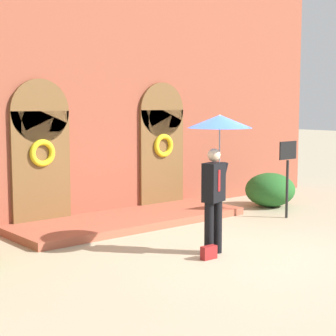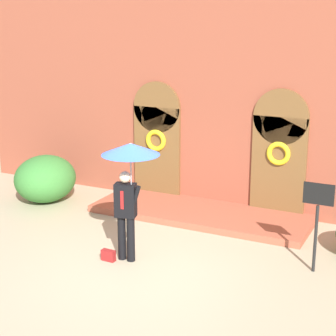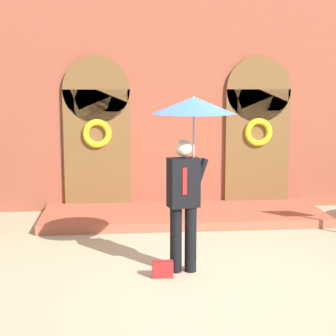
{
  "view_description": "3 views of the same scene",
  "coord_description": "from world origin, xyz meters",
  "px_view_note": "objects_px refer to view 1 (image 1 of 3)",
  "views": [
    {
      "loc": [
        -6.95,
        -6.5,
        2.54
      ],
      "look_at": [
        -0.08,
        1.68,
        1.32
      ],
      "focal_mm": 60.0,
      "sensor_mm": 36.0,
      "label": 1
    },
    {
      "loc": [
        4.88,
        -8.59,
        4.63
      ],
      "look_at": [
        -0.16,
        1.63,
        1.53
      ],
      "focal_mm": 60.0,
      "sensor_mm": 36.0,
      "label": 2
    },
    {
      "loc": [
        -1.22,
        -7.11,
        2.57
      ],
      "look_at": [
        -0.45,
        1.26,
        1.26
      ],
      "focal_mm": 60.0,
      "sensor_mm": 36.0,
      "label": 3
    }
  ],
  "objects_px": {
    "sign_post": "(288,166)",
    "shrub_right": "(270,190)",
    "person_with_umbrella": "(218,142)",
    "handbag": "(209,252)"
  },
  "relations": [
    {
      "from": "person_with_umbrella",
      "to": "sign_post",
      "type": "distance_m",
      "value": 3.56
    },
    {
      "from": "handbag",
      "to": "sign_post",
      "type": "bearing_deg",
      "value": 21.25
    },
    {
      "from": "handbag",
      "to": "shrub_right",
      "type": "relative_size",
      "value": 0.22
    },
    {
      "from": "sign_post",
      "to": "shrub_right",
      "type": "bearing_deg",
      "value": 54.74
    },
    {
      "from": "sign_post",
      "to": "shrub_right",
      "type": "relative_size",
      "value": 1.36
    },
    {
      "from": "handbag",
      "to": "shrub_right",
      "type": "xyz_separation_m",
      "value": [
        4.51,
        2.46,
        0.31
      ]
    },
    {
      "from": "person_with_umbrella",
      "to": "shrub_right",
      "type": "relative_size",
      "value": 1.86
    },
    {
      "from": "person_with_umbrella",
      "to": "sign_post",
      "type": "height_order",
      "value": "person_with_umbrella"
    },
    {
      "from": "handbag",
      "to": "shrub_right",
      "type": "distance_m",
      "value": 5.15
    },
    {
      "from": "sign_post",
      "to": "shrub_right",
      "type": "xyz_separation_m",
      "value": [
        0.82,
        1.15,
        -0.74
      ]
    }
  ]
}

